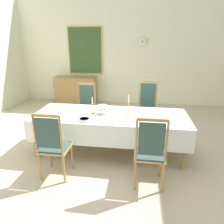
{
  "coord_description": "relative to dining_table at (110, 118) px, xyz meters",
  "views": [
    {
      "loc": [
        0.54,
        -3.36,
        2.02
      ],
      "look_at": [
        0.03,
        0.17,
        0.78
      ],
      "focal_mm": 32.41,
      "sensor_mm": 36.0,
      "label": 1
    }
  ],
  "objects": [
    {
      "name": "tablecloth",
      "position": [
        0.0,
        0.0,
        -0.03
      ],
      "size": [
        2.83,
        1.07,
        0.4
      ],
      "color": "white",
      "rests_on": "dining_table"
    },
    {
      "name": "bowl_far_left",
      "position": [
        0.47,
        0.37,
        0.09
      ],
      "size": [
        0.15,
        0.15,
        0.03
      ],
      "color": "white",
      "rests_on": "tablecloth"
    },
    {
      "name": "chair_north_b",
      "position": [
        0.71,
        0.94,
        -0.07
      ],
      "size": [
        0.44,
        0.42,
        1.22
      ],
      "rotation": [
        0.0,
        0.0,
        3.14
      ],
      "color": "#A37941",
      "rests_on": "ground"
    },
    {
      "name": "candlestick_west",
      "position": [
        -0.33,
        0.0,
        0.2
      ],
      "size": [
        0.07,
        0.07,
        0.31
      ],
      "color": "gold",
      "rests_on": "tablecloth"
    },
    {
      "name": "ground",
      "position": [
        0.0,
        -0.11,
        -0.7
      ],
      "size": [
        7.23,
        7.01,
        0.04
      ],
      "primitive_type": "cube",
      "color": "#B8AF93"
    },
    {
      "name": "chair_south_a",
      "position": [
        -0.72,
        -0.93,
        -0.12
      ],
      "size": [
        0.44,
        0.42,
        1.1
      ],
      "color": "#9E7353",
      "rests_on": "ground"
    },
    {
      "name": "spoon_primary",
      "position": [
        -0.9,
        0.38,
        0.08
      ],
      "size": [
        0.03,
        0.18,
        0.01
      ],
      "rotation": [
        0.0,
        0.0,
        0.03
      ],
      "color": "gold",
      "rests_on": "tablecloth"
    },
    {
      "name": "candlestick_east",
      "position": [
        0.33,
        0.0,
        0.23
      ],
      "size": [
        0.07,
        0.07,
        0.38
      ],
      "color": "gold",
      "rests_on": "tablecloth"
    },
    {
      "name": "soup_tureen",
      "position": [
        -0.14,
        -0.0,
        0.17
      ],
      "size": [
        0.25,
        0.25,
        0.21
      ],
      "color": "white",
      "rests_on": "tablecloth"
    },
    {
      "name": "bowl_near_left",
      "position": [
        -0.79,
        0.35,
        0.09
      ],
      "size": [
        0.15,
        0.15,
        0.03
      ],
      "color": "white",
      "rests_on": "tablecloth"
    },
    {
      "name": "spoon_secondary",
      "position": [
        -1.02,
        -0.4,
        0.08
      ],
      "size": [
        0.03,
        0.18,
        0.01
      ],
      "rotation": [
        0.0,
        0.0,
        0.09
      ],
      "color": "gold",
      "rests_on": "tablecloth"
    },
    {
      "name": "dining_table",
      "position": [
        0.0,
        0.0,
        0.0
      ],
      "size": [
        2.81,
        1.05,
        0.75
      ],
      "color": "#98824B",
      "rests_on": "ground"
    },
    {
      "name": "mounted_clock",
      "position": [
        0.52,
        3.36,
        1.34
      ],
      "size": [
        0.28,
        0.06,
        0.28
      ],
      "color": "#D1B251"
    },
    {
      "name": "bowl_near_right",
      "position": [
        -0.9,
        -0.42,
        0.1
      ],
      "size": [
        0.16,
        0.16,
        0.04
      ],
      "color": "white",
      "rests_on": "tablecloth"
    },
    {
      "name": "chair_south_b",
      "position": [
        0.71,
        -0.93,
        -0.11
      ],
      "size": [
        0.44,
        0.42,
        1.11
      ],
      "color": "#9B7248",
      "rests_on": "ground"
    },
    {
      "name": "back_wall",
      "position": [
        0.0,
        3.44,
        1.11
      ],
      "size": [
        7.23,
        0.08,
        3.58
      ],
      "primitive_type": "cube",
      "color": "silver",
      "rests_on": "ground"
    },
    {
      "name": "chair_north_a",
      "position": [
        -0.72,
        0.93,
        -0.11
      ],
      "size": [
        0.44,
        0.42,
        1.12
      ],
      "rotation": [
        0.0,
        0.0,
        3.14
      ],
      "color": "#A67E45",
      "rests_on": "ground"
    },
    {
      "name": "bowl_far_right",
      "position": [
        -0.38,
        -0.4,
        0.1
      ],
      "size": [
        0.2,
        0.2,
        0.05
      ],
      "color": "white",
      "rests_on": "tablecloth"
    },
    {
      "name": "sideboard",
      "position": [
        -1.68,
        3.12,
        -0.23
      ],
      "size": [
        1.44,
        0.48,
        0.9
      ],
      "rotation": [
        0.0,
        0.0,
        3.14
      ],
      "color": "#A17C4A",
      "rests_on": "ground"
    },
    {
      "name": "framed_painting",
      "position": [
        -1.36,
        3.37,
        1.06
      ],
      "size": [
        1.18,
        0.05,
        1.54
      ],
      "color": "#D1B251"
    }
  ]
}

